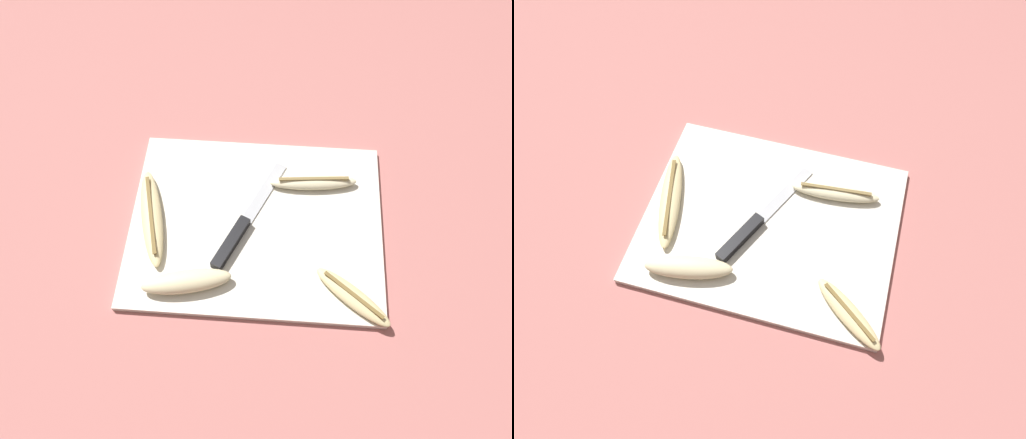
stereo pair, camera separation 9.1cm
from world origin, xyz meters
The scene contains 7 objects.
ground_plane centered at (0.00, 0.00, 0.00)m, with size 4.00×4.00×0.00m, color #B76B66.
cutting_board centered at (0.00, 0.00, 0.01)m, with size 0.46×0.37×0.01m.
knife centered at (-0.03, -0.03, 0.02)m, with size 0.12×0.24×0.02m.
banana_cream_curved centered at (-0.11, -0.13, 0.03)m, with size 0.16×0.07×0.03m.
banana_mellow_near centered at (0.17, -0.14, 0.02)m, with size 0.14×0.12×0.02m.
banana_bright_far centered at (0.10, 0.09, 0.02)m, with size 0.17×0.05×0.02m.
banana_ripe_center centered at (-0.19, -0.01, 0.02)m, with size 0.09×0.21×0.02m.
Camera 1 is at (0.03, -0.45, 0.81)m, focal length 35.00 mm.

